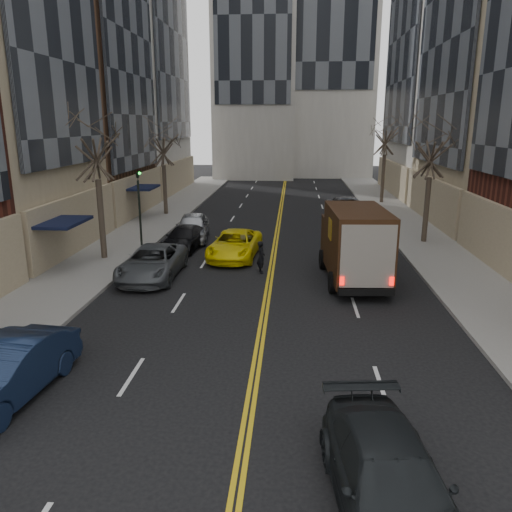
{
  "coord_description": "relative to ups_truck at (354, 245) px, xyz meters",
  "views": [
    {
      "loc": [
        0.99,
        -4.53,
        7.01
      ],
      "look_at": [
        -0.34,
        13.27,
        2.2
      ],
      "focal_mm": 35.0,
      "sensor_mm": 36.0,
      "label": 1
    }
  ],
  "objects": [
    {
      "name": "tree_lf_mid",
      "position": [
        -12.57,
        2.64,
        4.88
      ],
      "size": [
        3.2,
        3.2,
        8.91
      ],
      "color": "#382D23",
      "rests_on": "sidewalk_left"
    },
    {
      "name": "tree_rt_mid",
      "position": [
        5.03,
        7.64,
        4.45
      ],
      "size": [
        3.2,
        3.2,
        8.32
      ],
      "color": "#382D23",
      "rests_on": "sidewalk_right"
    },
    {
      "name": "sidewalk_right",
      "position": [
        5.23,
        9.64,
        -1.64
      ],
      "size": [
        4.0,
        66.0,
        0.15
      ],
      "primitive_type": "cube",
      "color": "slate",
      "rests_on": "ground"
    },
    {
      "name": "parked_lf_d",
      "position": [
        -8.87,
        5.2,
        -1.07
      ],
      "size": [
        2.27,
        4.61,
        1.29
      ],
      "primitive_type": "imported",
      "rotation": [
        0.0,
        0.0,
        -0.11
      ],
      "color": "black",
      "rests_on": "ground"
    },
    {
      "name": "tree_lf_far",
      "position": [
        -12.57,
        15.64,
        4.31
      ],
      "size": [
        3.2,
        3.2,
        8.12
      ],
      "color": "#382D23",
      "rests_on": "sidewalk_left"
    },
    {
      "name": "traffic_signal",
      "position": [
        -11.17,
        4.64,
        1.1
      ],
      "size": [
        0.29,
        0.26,
        4.7
      ],
      "color": "black",
      "rests_on": "sidewalk_left"
    },
    {
      "name": "taxi",
      "position": [
        -5.82,
        3.69,
        -1.01
      ],
      "size": [
        2.76,
        5.27,
        1.41
      ],
      "primitive_type": "imported",
      "rotation": [
        0.0,
        0.0,
        -0.08
      ],
      "color": "yellow",
      "rests_on": "ground"
    },
    {
      "name": "parked_rt_a",
      "position": [
        1.33,
        8.52,
        -1.06
      ],
      "size": [
        1.71,
        4.06,
        1.31
      ],
      "primitive_type": "imported",
      "rotation": [
        0.0,
        0.0,
        -0.08
      ],
      "color": "#474B4F",
      "rests_on": "ground"
    },
    {
      "name": "parked_rt_c",
      "position": [
        1.33,
        15.17,
        -1.03
      ],
      "size": [
        1.95,
        4.72,
        1.37
      ],
      "primitive_type": "imported",
      "rotation": [
        0.0,
        0.0,
        0.01
      ],
      "color": "black",
      "rests_on": "ground"
    },
    {
      "name": "pedestrian",
      "position": [
        -4.24,
        1.01,
        -0.94
      ],
      "size": [
        0.52,
        0.65,
        1.56
      ],
      "primitive_type": "imported",
      "rotation": [
        0.0,
        0.0,
        1.87
      ],
      "color": "black",
      "rests_on": "ground"
    },
    {
      "name": "tree_rt_far",
      "position": [
        5.03,
        22.64,
        5.02
      ],
      "size": [
        3.2,
        3.2,
        9.11
      ],
      "color": "#382D23",
      "rests_on": "sidewalk_right"
    },
    {
      "name": "sidewalk_left",
      "position": [
        -12.77,
        9.64,
        -1.64
      ],
      "size": [
        4.0,
        66.0,
        0.15
      ],
      "primitive_type": "cube",
      "color": "slate",
      "rests_on": "ground"
    },
    {
      "name": "parked_lf_b",
      "position": [
        -10.07,
        -10.73,
        -0.95
      ],
      "size": [
        2.1,
        4.81,
        1.54
      ],
      "primitive_type": "imported",
      "rotation": [
        0.0,
        0.0,
        -0.1
      ],
      "color": "#101B34",
      "rests_on": "ground"
    },
    {
      "name": "ups_truck",
      "position": [
        0.0,
        0.0,
        0.0
      ],
      "size": [
        2.83,
        6.35,
        3.41
      ],
      "rotation": [
        0.0,
        0.0,
        0.06
      ],
      "color": "black",
      "rests_on": "ground"
    },
    {
      "name": "parked_lf_e",
      "position": [
        -8.87,
        7.63,
        -0.91
      ],
      "size": [
        2.41,
        4.91,
        1.61
      ],
      "primitive_type": "imported",
      "rotation": [
        0.0,
        0.0,
        0.11
      ],
      "color": "#A2A5A9",
      "rests_on": "ground"
    },
    {
      "name": "parked_rt_b",
      "position": [
        1.33,
        15.31,
        -0.94
      ],
      "size": [
        3.21,
        5.87,
        1.56
      ],
      "primitive_type": "imported",
      "rotation": [
        0.0,
        0.0,
        0.11
      ],
      "color": "#94959B",
      "rests_on": "ground"
    },
    {
      "name": "observer_sedan",
      "position": [
        -0.93,
        -14.1,
        -1.0
      ],
      "size": [
        2.55,
        5.15,
        1.44
      ],
      "rotation": [
        0.0,
        0.0,
        0.11
      ],
      "color": "black",
      "rests_on": "ground"
    },
    {
      "name": "parked_lf_c",
      "position": [
        -9.21,
        -0.13,
        -0.99
      ],
      "size": [
        2.44,
        5.24,
        1.45
      ],
      "primitive_type": "imported",
      "rotation": [
        0.0,
        0.0,
        -0.01
      ],
      "color": "#4E5256",
      "rests_on": "ground"
    }
  ]
}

